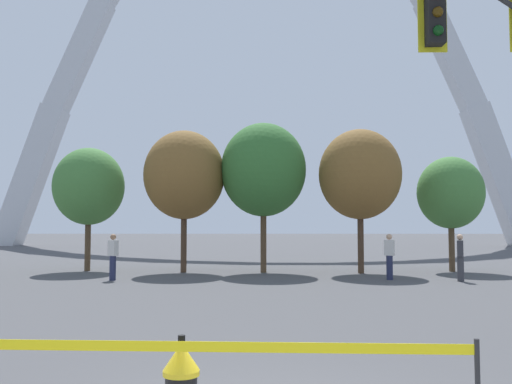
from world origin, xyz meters
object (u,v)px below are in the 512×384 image
object	(u,v)px
pedestrian_standing_center	(389,256)
pedestrian_walking_right	(113,256)
monument_arch	(264,59)
pedestrian_walking_left	(460,257)

from	to	relation	value
pedestrian_standing_center	pedestrian_walking_right	world-z (taller)	same
monument_arch	pedestrian_standing_center	xyz separation A→B (m)	(4.30, -31.80, -16.95)
pedestrian_walking_left	pedestrian_walking_right	distance (m)	11.85
pedestrian_walking_left	pedestrian_standing_center	world-z (taller)	same
pedestrian_walking_left	pedestrian_standing_center	xyz separation A→B (m)	(-2.26, 0.54, 0.00)
pedestrian_walking_left	pedestrian_standing_center	bearing A→B (deg)	166.68
pedestrian_walking_right	pedestrian_standing_center	bearing A→B (deg)	1.77
monument_arch	pedestrian_walking_left	xyz separation A→B (m)	(6.57, -32.34, -16.95)
monument_arch	pedestrian_walking_left	bearing A→B (deg)	-78.52
pedestrian_walking_left	pedestrian_walking_right	size ratio (longest dim) A/B	1.00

